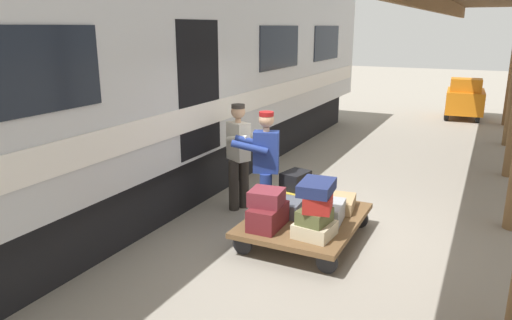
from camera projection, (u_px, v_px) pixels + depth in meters
The scene contains 17 objects.
ground_plane at pixel (330, 235), 6.79m from camera, with size 60.00×60.00×0.00m, color gray.
train_car at pixel (121, 77), 7.77m from camera, with size 3.02×17.06×4.00m.
luggage_cart at pixel (305, 220), 6.58m from camera, with size 1.42×1.89×0.33m.
suitcase_maroon_trunk at pixel (268, 216), 6.21m from camera, with size 0.36×0.60×0.29m, color maroon.
suitcase_gray_aluminum at pixel (328, 212), 6.39m from camera, with size 0.38×0.59×0.26m, color #9EA0A5.
suitcase_yellow_case at pixel (297, 195), 7.12m from camera, with size 0.44×0.59×0.21m, color gold.
suitcase_cream_canvas at pixel (315, 229), 5.95m from camera, with size 0.45×0.46×0.18m, color beige.
suitcase_slate_roller at pixel (284, 207), 6.67m from camera, with size 0.51×0.45×0.20m, color #4C515B.
suitcase_tan_vintage at pixel (339, 203), 6.85m from camera, with size 0.42×0.56×0.17m, color tan.
suitcase_burgundy_valise at pixel (267, 197), 6.19m from camera, with size 0.41×0.39×0.20m, color maroon.
suitcase_olive_duffel at pixel (314, 216), 5.91m from camera, with size 0.34×0.41×0.18m, color brown.
suitcase_red_plastic at pixel (318, 202), 5.84m from camera, with size 0.33×0.43×0.20m, color #AD231E.
suitcase_black_hardshell at pixel (296, 180), 7.06m from camera, with size 0.31×0.42×0.25m, color black.
suitcase_navy_fabric at pixel (317, 187), 5.85m from camera, with size 0.39×0.54×0.15m, color navy.
porter_in_overalls at pixel (265, 165), 6.92m from camera, with size 0.73×0.57×1.70m.
porter_by_door at pixel (239, 154), 7.54m from camera, with size 0.74×0.61×1.70m.
baggage_tug at pixel (465, 99), 15.21m from camera, with size 1.21×1.77×1.30m.
Camera 1 is at (-1.82, 6.07, 2.86)m, focal length 33.66 mm.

